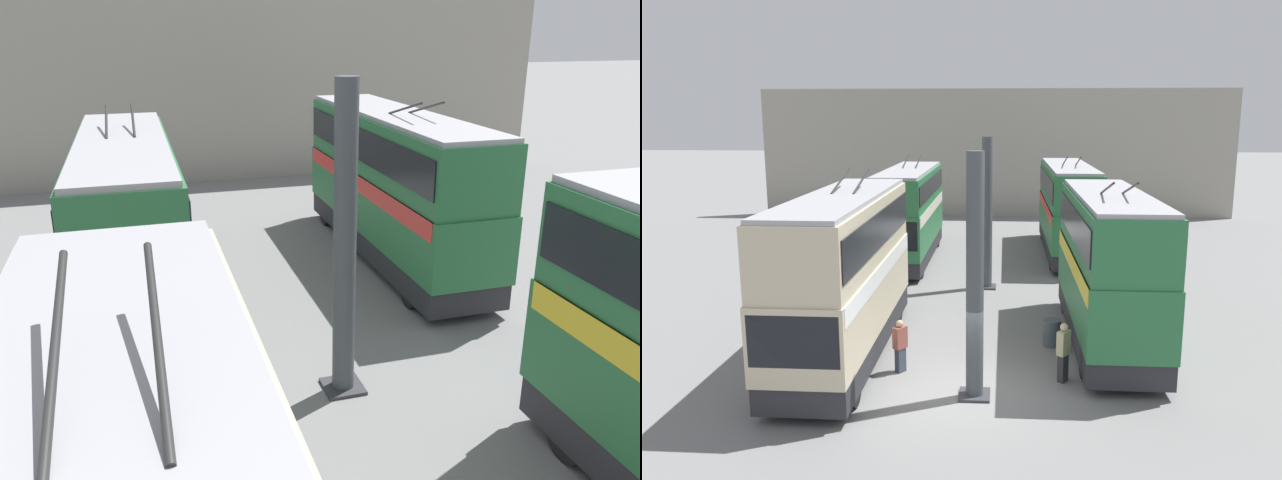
% 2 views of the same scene
% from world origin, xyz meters
% --- Properties ---
extents(depot_back_wall, '(0.50, 36.00, 9.68)m').
position_xyz_m(depot_back_wall, '(31.71, 0.00, 4.84)').
color(depot_back_wall, gray).
rests_on(depot_back_wall, ground_plane).
extents(support_column_far, '(0.87, 0.87, 6.81)m').
position_xyz_m(support_column_far, '(11.01, 0.00, 3.28)').
color(support_column_far, '#42474C').
rests_on(support_column_far, ground_plane).
extents(bus_left_far, '(11.20, 2.54, 5.64)m').
position_xyz_m(bus_left_far, '(18.49, -4.30, 2.85)').
color(bus_left_far, black).
rests_on(bus_left_far, ground_plane).
extents(bus_right_far, '(10.31, 2.54, 5.56)m').
position_xyz_m(bus_right_far, '(16.28, 4.30, 2.81)').
color(bus_right_far, black).
rests_on(bus_right_far, ground_plane).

